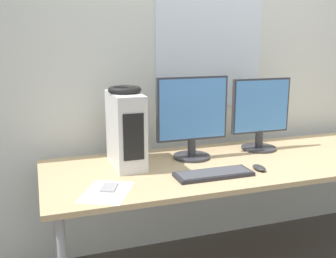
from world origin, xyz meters
name	(u,v)px	position (x,y,z in m)	size (l,w,h in m)	color
wall_back	(216,56)	(0.00, 0.95, 1.35)	(8.00, 0.07, 2.70)	silver
desk	(252,166)	(0.00, 0.41, 0.71)	(2.49, 0.82, 0.75)	tan
pc_tower	(126,130)	(-0.75, 0.56, 0.96)	(0.16, 0.38, 0.42)	silver
headphones	(125,90)	(-0.75, 0.56, 1.19)	(0.19, 0.19, 0.03)	black
monitor_main	(192,117)	(-0.34, 0.56, 1.01)	(0.45, 0.23, 0.50)	#333338
monitor_right_near	(260,114)	(0.16, 0.60, 0.99)	(0.41, 0.23, 0.47)	#333338
keyboard	(214,174)	(-0.35, 0.22, 0.76)	(0.42, 0.15, 0.02)	#28282D
mouse	(259,168)	(-0.07, 0.22, 0.76)	(0.06, 0.11, 0.03)	#2D2D2D
cell_phone	(109,187)	(-0.92, 0.22, 0.76)	(0.11, 0.14, 0.01)	#99999E
paper_sheet_left	(107,192)	(-0.94, 0.17, 0.75)	(0.32, 0.36, 0.00)	white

